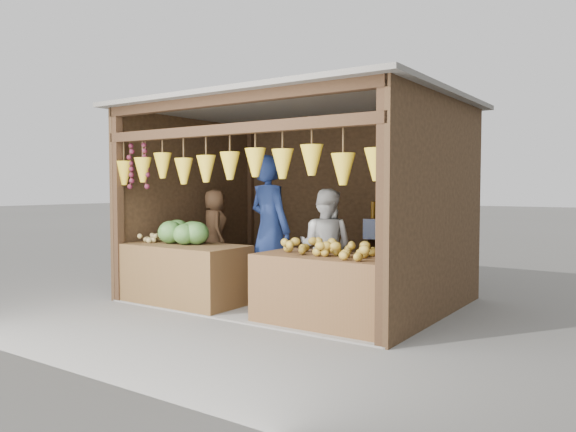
{
  "coord_description": "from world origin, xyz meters",
  "views": [
    {
      "loc": [
        4.21,
        -6.35,
        1.55
      ],
      "look_at": [
        -0.08,
        -0.1,
        1.15
      ],
      "focal_mm": 35.0,
      "sensor_mm": 36.0,
      "label": 1
    }
  ],
  "objects_px": {
    "counter_left": "(185,274)",
    "woman_standing": "(326,247)",
    "man_standing": "(270,230)",
    "counter_right": "(331,290)",
    "vendor_seated": "(215,228)"
  },
  "relations": [
    {
      "from": "man_standing",
      "to": "woman_standing",
      "type": "height_order",
      "value": "man_standing"
    },
    {
      "from": "counter_right",
      "to": "man_standing",
      "type": "xyz_separation_m",
      "value": [
        -1.26,
        0.57,
        0.59
      ]
    },
    {
      "from": "counter_right",
      "to": "vendor_seated",
      "type": "bearing_deg",
      "value": 158.53
    },
    {
      "from": "woman_standing",
      "to": "vendor_seated",
      "type": "height_order",
      "value": "woman_standing"
    },
    {
      "from": "man_standing",
      "to": "vendor_seated",
      "type": "bearing_deg",
      "value": -2.85
    },
    {
      "from": "counter_left",
      "to": "counter_right",
      "type": "height_order",
      "value": "counter_right"
    },
    {
      "from": "woman_standing",
      "to": "man_standing",
      "type": "bearing_deg",
      "value": 19.18
    },
    {
      "from": "counter_left",
      "to": "woman_standing",
      "type": "bearing_deg",
      "value": 32.31
    },
    {
      "from": "woman_standing",
      "to": "vendor_seated",
      "type": "bearing_deg",
      "value": -13.5
    },
    {
      "from": "man_standing",
      "to": "vendor_seated",
      "type": "distance_m",
      "value": 1.48
    },
    {
      "from": "counter_left",
      "to": "counter_right",
      "type": "xyz_separation_m",
      "value": [
        2.2,
        0.07,
        0.0
      ]
    },
    {
      "from": "counter_left",
      "to": "woman_standing",
      "type": "xyz_separation_m",
      "value": [
        1.57,
        1.0,
        0.37
      ]
    },
    {
      "from": "counter_left",
      "to": "vendor_seated",
      "type": "bearing_deg",
      "value": 112.43
    },
    {
      "from": "counter_left",
      "to": "woman_standing",
      "type": "height_order",
      "value": "woman_standing"
    },
    {
      "from": "man_standing",
      "to": "vendor_seated",
      "type": "xyz_separation_m",
      "value": [
        -1.4,
        0.48,
        -0.06
      ]
    }
  ]
}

